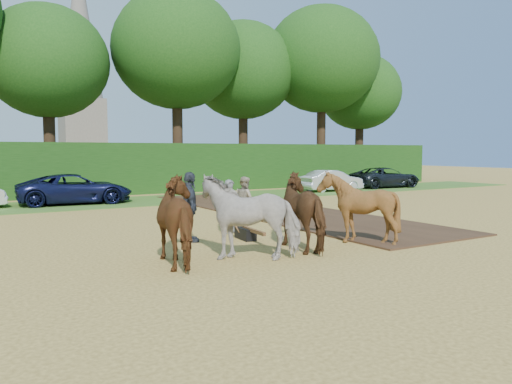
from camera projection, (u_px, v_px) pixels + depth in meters
name	position (u px, v px, depth m)	size (l,w,h in m)	color
ground	(370.00, 240.00, 14.29)	(120.00, 120.00, 0.00)	gold
earth_strip	(278.00, 211.00, 21.03)	(4.50, 17.00, 0.05)	#472D1C
grass_verge	(180.00, 199.00, 26.22)	(50.00, 5.00, 0.03)	#38601E
hedgerow	(151.00, 168.00, 29.93)	(46.00, 1.60, 3.00)	#14380F
spectator_near	(245.00, 200.00, 17.22)	(0.81, 0.63, 1.66)	#C0B897
spectator_far	(190.00, 207.00, 13.85)	(1.15, 0.48, 1.96)	#282D36
plough_team	(279.00, 213.00, 12.48)	(6.68, 4.65, 1.99)	#622E18
parked_cars	(176.00, 186.00, 26.26)	(35.55, 2.87, 1.46)	#AEB0B5
treeline	(105.00, 48.00, 31.15)	(48.70, 10.60, 14.21)	#382616
church	(81.00, 61.00, 62.07)	(5.20, 5.20, 27.00)	slate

